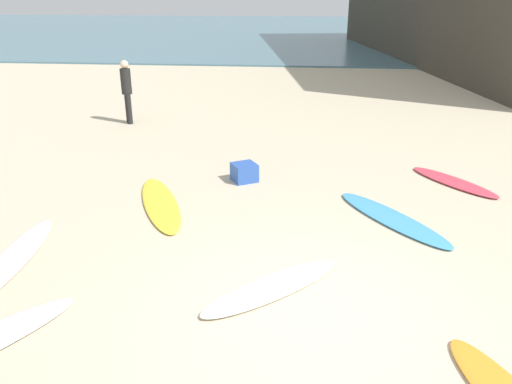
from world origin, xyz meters
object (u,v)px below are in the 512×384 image
(surfboard_2, at_px, (160,203))
(surfboard_4, at_px, (272,287))
(surfboard_1, at_px, (392,218))
(beachgoer_near, at_px, (127,89))
(beach_cooler, at_px, (244,172))
(surfboard_6, at_px, (454,182))
(surfboard_3, at_px, (14,258))

(surfboard_2, xyz_separation_m, surfboard_4, (2.15, -2.47, 0.01))
(surfboard_1, bearing_deg, beachgoer_near, -77.43)
(surfboard_4, distance_m, beach_cooler, 3.89)
(surfboard_1, relative_size, beach_cooler, 5.56)
(surfboard_1, bearing_deg, surfboard_6, -164.24)
(beach_cooler, bearing_deg, surfboard_4, -77.95)
(surfboard_2, xyz_separation_m, beachgoer_near, (-2.41, 5.50, 0.93))
(surfboard_1, bearing_deg, surfboard_2, -38.87)
(beachgoer_near, bearing_deg, surfboard_6, -145.84)
(surfboard_2, height_order, surfboard_6, surfboard_6)
(surfboard_2, distance_m, beach_cooler, 1.89)
(beachgoer_near, xyz_separation_m, beach_cooler, (3.75, -4.17, -0.79))
(surfboard_3, height_order, surfboard_6, surfboard_6)
(surfboard_2, distance_m, beachgoer_near, 6.08)
(surfboard_1, distance_m, surfboard_2, 3.99)
(surfboard_1, relative_size, beachgoer_near, 1.44)
(surfboard_2, bearing_deg, surfboard_3, 29.63)
(surfboard_3, relative_size, surfboard_4, 1.16)
(surfboard_1, bearing_deg, surfboard_3, -17.10)
(surfboard_3, relative_size, beach_cooler, 5.53)
(surfboard_3, distance_m, surfboard_6, 7.87)
(surfboard_1, xyz_separation_m, surfboard_4, (-1.83, -2.24, 0.01))
(surfboard_4, height_order, beach_cooler, beach_cooler)
(surfboard_1, distance_m, surfboard_3, 5.82)
(surfboard_4, bearing_deg, surfboard_2, -1.27)
(surfboard_3, xyz_separation_m, beach_cooler, (2.88, 3.41, 0.14))
(surfboard_2, relative_size, surfboard_3, 1.03)
(surfboard_3, xyz_separation_m, surfboard_4, (3.69, -0.40, 0.01))
(surfboard_3, bearing_deg, surfboard_6, -156.82)
(surfboard_4, relative_size, beachgoer_near, 1.24)
(surfboard_4, height_order, surfboard_6, surfboard_4)
(surfboard_6, relative_size, beach_cooler, 4.41)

